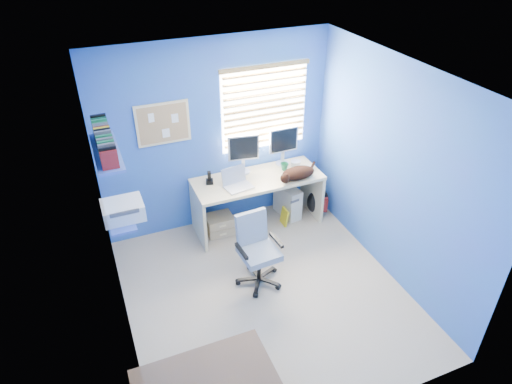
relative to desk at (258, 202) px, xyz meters
name	(u,v)px	position (x,y,z in m)	size (l,w,h in m)	color
floor	(266,294)	(-0.42, -1.26, -0.37)	(3.00, 3.20, 0.00)	tan
ceiling	(269,79)	(-0.42, -1.26, 2.13)	(3.00, 3.20, 0.00)	white
wall_back	(216,137)	(-0.42, 0.34, 0.88)	(3.00, 0.01, 2.50)	#2A6CBB
wall_front	(357,318)	(-0.42, -2.86, 0.88)	(3.00, 0.01, 2.50)	#2A6CBB
wall_left	(111,238)	(-1.92, -1.26, 0.88)	(0.01, 3.20, 2.50)	#2A6CBB
wall_right	(393,173)	(1.08, -1.26, 0.88)	(0.01, 3.20, 2.50)	#2A6CBB
desk	(258,202)	(0.00, 0.00, 0.00)	(1.68, 0.65, 0.74)	#E3C685
laptop	(238,180)	(-0.31, -0.12, 0.48)	(0.33, 0.26, 0.22)	silver
monitor_left	(243,154)	(-0.12, 0.21, 0.64)	(0.40, 0.12, 0.54)	silver
monitor_right	(283,146)	(0.45, 0.22, 0.64)	(0.40, 0.12, 0.54)	silver
phone	(209,177)	(-0.61, 0.12, 0.45)	(0.09, 0.11, 0.17)	black
mug	(284,167)	(0.41, 0.06, 0.42)	(0.10, 0.09, 0.10)	#166A3E
cd_spindle	(296,163)	(0.60, 0.11, 0.41)	(0.13, 0.13, 0.07)	silver
cat	(298,173)	(0.48, -0.20, 0.45)	(0.45, 0.23, 0.16)	black
tower_pc	(288,201)	(0.48, 0.06, -0.14)	(0.19, 0.44, 0.45)	beige
drawer_boxes	(220,224)	(-0.54, 0.02, -0.23)	(0.35, 0.28, 0.27)	tan
yellow_book	(284,217)	(0.34, -0.14, -0.25)	(0.03, 0.17, 0.24)	yellow
backpack	(318,201)	(0.90, -0.06, -0.18)	(0.32, 0.24, 0.38)	black
office_chair	(257,258)	(-0.42, -1.00, -0.05)	(0.53, 0.53, 0.86)	black
window_blinds	(265,108)	(0.23, 0.31, 1.18)	(1.15, 0.05, 1.10)	white
corkboard	(163,124)	(-1.07, 0.33, 1.18)	(0.64, 0.02, 0.52)	#E3C685
wall_shelves	(113,177)	(-1.78, -0.51, 1.06)	(0.42, 0.90, 1.05)	#405CBC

